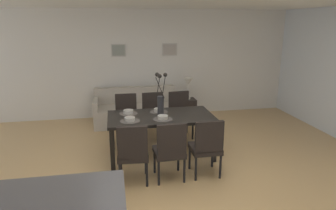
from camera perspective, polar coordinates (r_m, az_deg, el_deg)
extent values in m
plane|color=tan|center=(4.77, 0.69, -13.11)|extent=(9.00, 9.00, 0.00)
cube|color=silver|center=(7.47, -4.13, 7.83)|extent=(9.00, 0.10, 2.60)
cube|color=black|center=(5.15, -1.39, -2.28)|extent=(1.80, 0.95, 0.05)
cube|color=black|center=(5.83, 6.18, -4.07)|extent=(0.07, 0.07, 0.69)
cube|color=black|center=(5.60, -10.60, -5.06)|extent=(0.07, 0.07, 0.69)
cube|color=black|center=(5.09, 8.83, -7.09)|extent=(0.07, 0.07, 0.69)
cube|color=black|center=(4.83, -10.56, -8.44)|extent=(0.07, 0.07, 0.69)
cube|color=black|center=(4.45, -6.70, -9.37)|extent=(0.47, 0.47, 0.08)
cube|color=black|center=(4.17, -6.79, -7.22)|extent=(0.42, 0.09, 0.48)
cylinder|color=black|center=(4.72, -4.28, -10.87)|extent=(0.04, 0.04, 0.38)
cylinder|color=black|center=(4.73, -8.97, -11.01)|extent=(0.04, 0.04, 0.38)
cylinder|color=black|center=(4.39, -4.04, -13.05)|extent=(0.04, 0.04, 0.38)
cylinder|color=black|center=(4.39, -9.13, -13.21)|extent=(0.04, 0.04, 0.38)
cube|color=black|center=(5.93, -7.89, -3.00)|extent=(0.46, 0.46, 0.08)
cube|color=black|center=(6.04, -8.01, -0.09)|extent=(0.42, 0.07, 0.48)
cylinder|color=black|center=(5.84, -9.66, -5.80)|extent=(0.04, 0.04, 0.38)
cylinder|color=black|center=(5.84, -5.91, -5.65)|extent=(0.04, 0.04, 0.38)
cylinder|color=black|center=(6.19, -9.60, -4.54)|extent=(0.04, 0.04, 0.38)
cylinder|color=black|center=(6.19, -6.08, -4.40)|extent=(0.04, 0.04, 0.38)
cube|color=black|center=(4.51, 0.19, -8.95)|extent=(0.45, 0.45, 0.08)
cube|color=black|center=(4.23, 0.73, -6.77)|extent=(0.42, 0.07, 0.48)
cylinder|color=black|center=(4.81, 1.97, -10.34)|extent=(0.04, 0.04, 0.38)
cylinder|color=black|center=(4.74, -2.58, -10.74)|extent=(0.04, 0.04, 0.38)
cylinder|color=black|center=(4.48, 3.14, -12.39)|extent=(0.04, 0.04, 0.38)
cylinder|color=black|center=(4.41, -1.77, -12.87)|extent=(0.04, 0.04, 0.38)
cube|color=black|center=(5.99, -2.62, -2.69)|extent=(0.46, 0.46, 0.08)
cube|color=black|center=(6.10, -2.96, 0.18)|extent=(0.42, 0.08, 0.48)
cylinder|color=black|center=(5.86, -4.10, -5.51)|extent=(0.04, 0.04, 0.38)
cylinder|color=black|center=(5.93, -0.45, -5.24)|extent=(0.04, 0.04, 0.38)
cylinder|color=black|center=(6.22, -4.63, -4.28)|extent=(0.04, 0.04, 0.38)
cylinder|color=black|center=(6.27, -1.18, -4.04)|extent=(0.04, 0.04, 0.38)
cube|color=black|center=(4.66, 7.06, -8.23)|extent=(0.44, 0.44, 0.08)
cube|color=black|center=(4.39, 7.90, -6.09)|extent=(0.42, 0.06, 0.48)
cylinder|color=black|center=(4.97, 8.46, -9.61)|extent=(0.04, 0.04, 0.38)
cylinder|color=black|center=(4.87, 4.14, -10.02)|extent=(0.04, 0.04, 0.38)
cylinder|color=black|center=(4.65, 9.95, -11.53)|extent=(0.04, 0.04, 0.38)
cylinder|color=black|center=(4.54, 5.33, -12.03)|extent=(0.04, 0.04, 0.38)
cube|color=black|center=(6.10, 2.52, -2.36)|extent=(0.47, 0.47, 0.08)
cube|color=black|center=(6.20, 2.05, 0.45)|extent=(0.42, 0.09, 0.48)
cylinder|color=black|center=(5.95, 1.25, -5.15)|extent=(0.04, 0.04, 0.38)
cylinder|color=black|center=(6.06, 4.73, -4.83)|extent=(0.04, 0.04, 0.38)
cylinder|color=black|center=(6.30, 0.34, -3.97)|extent=(0.04, 0.04, 0.38)
cylinder|color=black|center=(6.40, 3.65, -3.69)|extent=(0.04, 0.04, 0.38)
cylinder|color=#232326|center=(5.09, -1.41, -0.19)|extent=(0.11, 0.11, 0.34)
cylinder|color=black|center=(5.04, -0.82, 3.52)|extent=(0.05, 0.12, 0.37)
sphere|color=black|center=(5.02, -0.52, 5.78)|extent=(0.07, 0.07, 0.07)
cylinder|color=black|center=(5.06, -1.87, 3.55)|extent=(0.08, 0.05, 0.38)
sphere|color=black|center=(5.04, -2.10, 5.83)|extent=(0.07, 0.07, 0.07)
cylinder|color=black|center=(4.96, -1.54, 3.31)|extent=(0.15, 0.06, 0.36)
sphere|color=black|center=(4.89, -1.61, 5.53)|extent=(0.07, 0.07, 0.07)
cylinder|color=#4C4742|center=(4.88, -7.27, -3.04)|extent=(0.32, 0.32, 0.01)
cylinder|color=#B2ADA3|center=(4.87, -7.29, -2.67)|extent=(0.17, 0.17, 0.06)
cylinder|color=gray|center=(4.87, -7.29, -2.50)|extent=(0.13, 0.13, 0.04)
cylinder|color=#4C4742|center=(5.29, -7.55, -1.60)|extent=(0.32, 0.32, 0.01)
cylinder|color=#B2ADA3|center=(5.28, -7.56, -1.26)|extent=(0.17, 0.17, 0.06)
cylinder|color=gray|center=(5.28, -7.57, -1.10)|extent=(0.13, 0.13, 0.04)
cylinder|color=#4C4742|center=(4.94, -1.01, -2.71)|extent=(0.32, 0.32, 0.01)
cylinder|color=#B2ADA3|center=(4.93, -1.01, -2.34)|extent=(0.17, 0.17, 0.06)
cylinder|color=gray|center=(4.92, -1.01, -2.17)|extent=(0.13, 0.13, 0.04)
cylinder|color=#4C4742|center=(5.34, -1.76, -1.31)|extent=(0.32, 0.32, 0.01)
cylinder|color=#B2ADA3|center=(5.33, -1.76, -0.97)|extent=(0.17, 0.17, 0.06)
cylinder|color=gray|center=(5.33, -1.76, -0.82)|extent=(0.13, 0.13, 0.04)
cube|color=#B2A899|center=(7.03, -6.02, -1.81)|extent=(1.92, 0.84, 0.42)
cube|color=#B2A899|center=(7.25, -6.33, 1.99)|extent=(1.92, 0.16, 0.38)
cube|color=#B2A899|center=(7.06, 1.28, 0.98)|extent=(0.10, 0.84, 0.20)
cube|color=#B2A899|center=(6.94, -13.60, 0.27)|extent=(0.10, 0.84, 0.20)
cube|color=black|center=(7.23, 3.77, -0.84)|extent=(0.36, 0.36, 0.52)
cylinder|color=beige|center=(7.15, 3.81, 1.46)|extent=(0.12, 0.12, 0.08)
cylinder|color=beige|center=(7.11, 3.83, 2.87)|extent=(0.02, 0.02, 0.30)
cone|color=silver|center=(7.07, 3.86, 4.45)|extent=(0.22, 0.22, 0.18)
cube|color=#4C4C51|center=(2.67, -24.94, -17.15)|extent=(1.48, 0.88, 0.04)
cube|color=#B2ADA3|center=(7.32, -9.42, 10.25)|extent=(0.35, 0.02, 0.30)
cube|color=gray|center=(7.31, -9.42, 10.24)|extent=(0.30, 0.01, 0.25)
cube|color=#B2ADA3|center=(7.45, 0.32, 10.53)|extent=(0.37, 0.02, 0.30)
cube|color=#9E9389|center=(7.44, 0.34, 10.52)|extent=(0.32, 0.01, 0.25)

